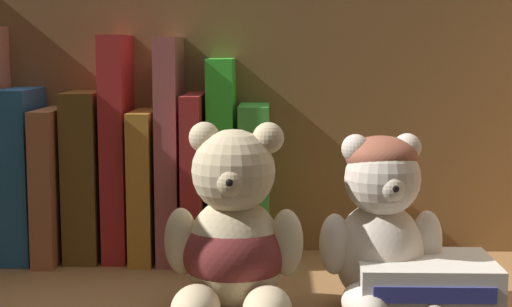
# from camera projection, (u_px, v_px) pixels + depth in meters

# --- Properties ---
(shelf_board) EXTENTS (0.67, 0.25, 0.02)m
(shelf_board) POSITION_uv_depth(u_px,v_px,m) (269.00, 295.00, 0.72)
(shelf_board) COLOR olive
(shelf_board) RESTS_ON ground
(shelf_back_panel) EXTENTS (0.69, 0.01, 0.33)m
(shelf_back_panel) POSITION_uv_depth(u_px,v_px,m) (271.00, 115.00, 0.83)
(shelf_back_panel) COLOR brown
(shelf_back_panel) RESTS_ON ground
(book_2) EXTENTS (0.03, 0.12, 0.18)m
(book_2) POSITION_uv_depth(u_px,v_px,m) (28.00, 172.00, 0.82)
(book_2) COLOR #245E94
(book_2) RESTS_ON shelf_board
(book_3) EXTENTS (0.02, 0.13, 0.16)m
(book_3) POSITION_uv_depth(u_px,v_px,m) (58.00, 181.00, 0.82)
(book_3) COLOR #9E613E
(book_3) RESTS_ON shelf_board
(book_4) EXTENTS (0.03, 0.10, 0.17)m
(book_4) POSITION_uv_depth(u_px,v_px,m) (89.00, 174.00, 0.82)
(book_4) COLOR brown
(book_4) RESTS_ON shelf_board
(book_5) EXTENTS (0.02, 0.10, 0.23)m
(book_5) POSITION_uv_depth(u_px,v_px,m) (120.00, 147.00, 0.81)
(book_5) COLOR #A52323
(book_5) RESTS_ON shelf_board
(book_6) EXTENTS (0.02, 0.12, 0.15)m
(book_6) POSITION_uv_depth(u_px,v_px,m) (148.00, 183.00, 0.82)
(book_6) COLOR #B47D2B
(book_6) RESTS_ON shelf_board
(book_7) EXTENTS (0.02, 0.12, 0.23)m
(book_7) POSITION_uv_depth(u_px,v_px,m) (173.00, 148.00, 0.81)
(book_7) COLOR #9D5050
(book_7) RESTS_ON shelf_board
(book_8) EXTENTS (0.02, 0.14, 0.17)m
(book_8) POSITION_uv_depth(u_px,v_px,m) (197.00, 175.00, 0.81)
(book_8) COLOR maroon
(book_8) RESTS_ON shelf_board
(book_9) EXTENTS (0.03, 0.09, 0.21)m
(book_9) POSITION_uv_depth(u_px,v_px,m) (223.00, 158.00, 0.81)
(book_9) COLOR green
(book_9) RESTS_ON shelf_board
(book_10) EXTENTS (0.03, 0.10, 0.16)m
(book_10) POSITION_uv_depth(u_px,v_px,m) (254.00, 180.00, 0.81)
(book_10) COLOR green
(book_10) RESTS_ON shelf_board
(teddy_bear_larger) EXTENTS (0.11, 0.12, 0.16)m
(teddy_bear_larger) POSITION_uv_depth(u_px,v_px,m) (233.00, 240.00, 0.64)
(teddy_bear_larger) COLOR beige
(teddy_bear_larger) RESTS_ON shelf_board
(teddy_bear_smaller) EXTENTS (0.11, 0.11, 0.15)m
(teddy_bear_smaller) POSITION_uv_depth(u_px,v_px,m) (382.00, 227.00, 0.65)
(teddy_bear_smaller) COLOR beige
(teddy_bear_smaller) RESTS_ON shelf_board
(small_product_box) EXTENTS (0.11, 0.08, 0.05)m
(small_product_box) POSITION_uv_depth(u_px,v_px,m) (425.00, 287.00, 0.64)
(small_product_box) COLOR silver
(small_product_box) RESTS_ON shelf_board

